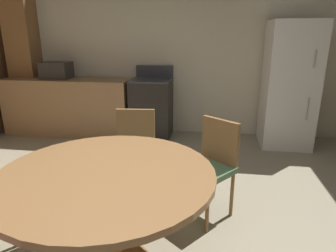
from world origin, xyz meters
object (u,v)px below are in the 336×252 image
object	(u,v)px
refrigerator	(289,86)
microwave	(56,70)
chair_north	(135,148)
chair_northeast	(211,162)
oven_range	(152,108)
dining_table	(108,193)

from	to	relation	value
refrigerator	microwave	size ratio (longest dim) A/B	4.00
microwave	chair_north	size ratio (longest dim) A/B	0.51
refrigerator	chair_northeast	xyz separation A→B (m)	(-1.07, -1.96, -0.38)
oven_range	dining_table	size ratio (longest dim) A/B	0.81
chair_north	microwave	bearing A→B (deg)	-141.40
oven_range	dining_table	world-z (taller)	oven_range
refrigerator	chair_northeast	bearing A→B (deg)	-118.62
dining_table	chair_northeast	distance (m)	1.05
oven_range	microwave	size ratio (longest dim) A/B	2.50
refrigerator	microwave	distance (m)	3.53
dining_table	chair_north	world-z (taller)	chair_north
refrigerator	chair_north	distance (m)	2.54
oven_range	chair_northeast	distance (m)	2.22
chair_northeast	microwave	bearing A→B (deg)	-90.67
oven_range	microwave	bearing A→B (deg)	-179.86
refrigerator	chair_north	world-z (taller)	refrigerator
dining_table	chair_north	distance (m)	1.05
refrigerator	oven_range	bearing A→B (deg)	178.46
refrigerator	microwave	bearing A→B (deg)	179.19
refrigerator	dining_table	distance (m)	3.27
chair_northeast	dining_table	bearing A→B (deg)	0.00
oven_range	refrigerator	xyz separation A→B (m)	(2.00, -0.05, 0.41)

